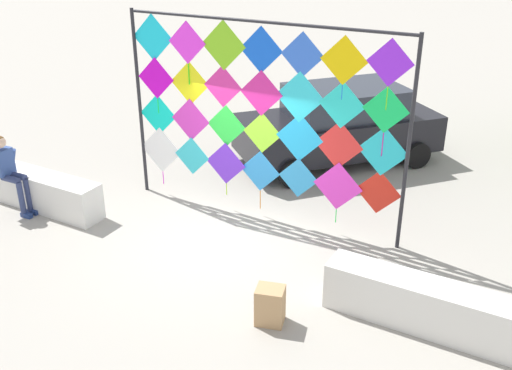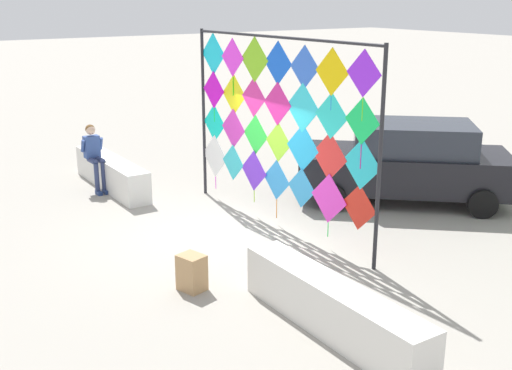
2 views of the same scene
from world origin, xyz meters
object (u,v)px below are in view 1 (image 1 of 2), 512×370
(seated_vendor, at_px, (9,168))
(parked_car, at_px, (340,124))
(kite_display_rack, at_px, (260,108))
(cardboard_box_large, at_px, (270,305))

(seated_vendor, distance_m, parked_car, 7.22)
(seated_vendor, bearing_deg, kite_display_rack, 27.48)
(kite_display_rack, distance_m, seated_vendor, 5.00)
(seated_vendor, height_order, cardboard_box_large, seated_vendor)
(kite_display_rack, bearing_deg, parked_car, 85.63)
(kite_display_rack, distance_m, cardboard_box_large, 3.83)
(seated_vendor, relative_size, cardboard_box_large, 2.71)
(seated_vendor, distance_m, cardboard_box_large, 6.08)
(cardboard_box_large, bearing_deg, kite_display_rack, 121.44)
(parked_car, xyz_separation_m, cardboard_box_large, (1.47, -6.20, -0.61))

